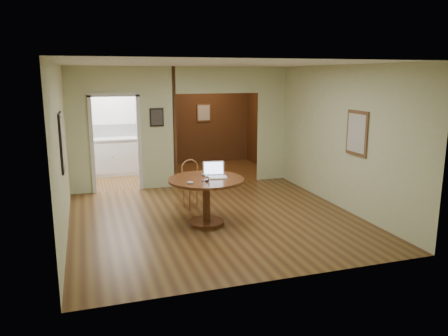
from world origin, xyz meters
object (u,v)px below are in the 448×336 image
object	(u,v)px
chair	(192,181)
closed_laptop	(210,175)
open_laptop	(215,173)
dining_table	(206,190)

from	to	relation	value
chair	closed_laptop	size ratio (longest dim) A/B	3.18
open_laptop	closed_laptop	xyz separation A→B (m)	(-0.05, 0.09, -0.06)
chair	open_laptop	world-z (taller)	open_laptop
open_laptop	closed_laptop	distance (m)	0.12
dining_table	closed_laptop	xyz separation A→B (m)	(0.12, 0.17, 0.22)
dining_table	open_laptop	world-z (taller)	open_laptop
dining_table	open_laptop	xyz separation A→B (m)	(0.18, 0.07, 0.28)
closed_laptop	chair	bearing A→B (deg)	104.51
dining_table	open_laptop	distance (m)	0.33
chair	closed_laptop	xyz separation A→B (m)	(0.12, -0.87, 0.30)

